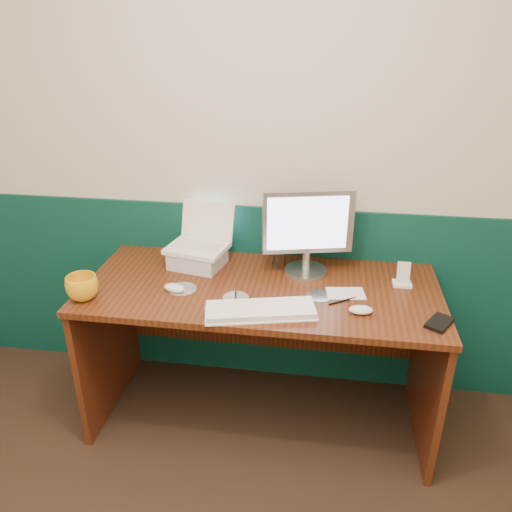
% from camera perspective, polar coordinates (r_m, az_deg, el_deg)
% --- Properties ---
extents(back_wall, '(3.50, 0.04, 2.50)m').
position_cam_1_polar(back_wall, '(2.44, -1.92, 11.36)').
color(back_wall, beige).
rests_on(back_wall, ground).
extents(wainscot, '(3.48, 0.02, 1.00)m').
position_cam_1_polar(wainscot, '(2.71, -1.74, -4.31)').
color(wainscot, '#07342C').
rests_on(wainscot, ground).
extents(desk, '(1.60, 0.70, 0.75)m').
position_cam_1_polar(desk, '(2.46, 0.53, -11.18)').
color(desk, '#391E0A').
rests_on(desk, ground).
extents(laptop_riser, '(0.27, 0.25, 0.08)m').
position_cam_1_polar(laptop_riser, '(2.44, -6.68, -0.22)').
color(laptop_riser, silver).
rests_on(laptop_riser, desk).
extents(laptop, '(0.31, 0.26, 0.23)m').
position_cam_1_polar(laptop, '(2.38, -6.87, 3.18)').
color(laptop, white).
rests_on(laptop, laptop_riser).
extents(monitor, '(0.43, 0.21, 0.41)m').
position_cam_1_polar(monitor, '(2.30, 5.91, 2.70)').
color(monitor, '#B5B6BB').
rests_on(monitor, desk).
extents(keyboard, '(0.47, 0.25, 0.03)m').
position_cam_1_polar(keyboard, '(2.05, 0.53, -6.30)').
color(keyboard, white).
rests_on(keyboard, desk).
extents(mouse_right, '(0.10, 0.07, 0.03)m').
position_cam_1_polar(mouse_right, '(2.09, 11.89, -6.04)').
color(mouse_right, white).
rests_on(mouse_right, desk).
extents(mouse_left, '(0.11, 0.08, 0.03)m').
position_cam_1_polar(mouse_left, '(2.24, -9.30, -3.61)').
color(mouse_left, white).
rests_on(mouse_left, desk).
extents(mug, '(0.14, 0.14, 0.11)m').
position_cam_1_polar(mug, '(2.26, -19.25, -3.43)').
color(mug, '#EDA916').
rests_on(mug, desk).
extents(camcorder, '(0.12, 0.15, 0.20)m').
position_cam_1_polar(camcorder, '(2.40, 2.64, 1.03)').
color(camcorder, '#B0AFB4').
rests_on(camcorder, desk).
extents(cd_spindle, '(0.11, 0.11, 0.02)m').
position_cam_1_polar(cd_spindle, '(2.13, -2.32, -5.00)').
color(cd_spindle, '#B0B6C1').
rests_on(cd_spindle, desk).
extents(cd_loose_a, '(0.13, 0.13, 0.00)m').
position_cam_1_polar(cd_loose_a, '(2.26, -8.43, -3.74)').
color(cd_loose_a, silver).
rests_on(cd_loose_a, desk).
extents(cd_loose_b, '(0.11, 0.11, 0.00)m').
position_cam_1_polar(cd_loose_b, '(2.20, 7.28, -4.48)').
color(cd_loose_b, '#B1B9C2').
rests_on(cd_loose_b, desk).
extents(pen, '(0.11, 0.08, 0.01)m').
position_cam_1_polar(pen, '(2.16, 9.82, -5.09)').
color(pen, black).
rests_on(pen, desk).
extents(papers, '(0.18, 0.13, 0.00)m').
position_cam_1_polar(papers, '(2.23, 10.21, -4.24)').
color(papers, white).
rests_on(papers, desk).
extents(dock, '(0.08, 0.06, 0.02)m').
position_cam_1_polar(dock, '(2.35, 16.33, -3.07)').
color(dock, white).
rests_on(dock, desk).
extents(music_player, '(0.06, 0.03, 0.10)m').
position_cam_1_polar(music_player, '(2.33, 16.50, -1.83)').
color(music_player, white).
rests_on(music_player, dock).
extents(pda, '(0.13, 0.15, 0.01)m').
position_cam_1_polar(pda, '(2.11, 20.22, -7.17)').
color(pda, black).
rests_on(pda, desk).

